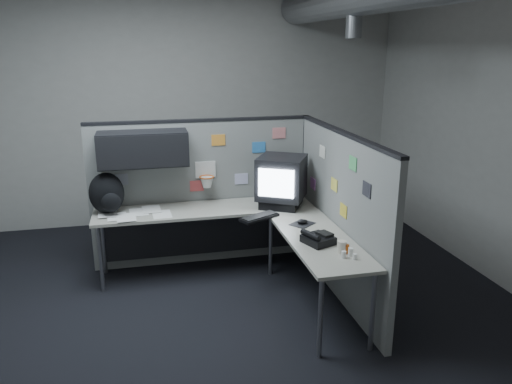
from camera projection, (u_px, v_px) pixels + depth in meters
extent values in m
cube|color=black|center=(232.00, 316.00, 4.58)|extent=(5.60, 5.60, 0.01)
cube|color=#9E9E99|center=(193.00, 105.00, 6.75)|extent=(5.60, 0.01, 3.20)
cube|color=#9E9E99|center=(392.00, 316.00, 1.51)|extent=(5.60, 0.01, 3.20)
cylinder|color=slate|center=(354.00, 22.00, 4.89)|extent=(0.16, 0.16, 0.30)
cube|color=slate|center=(203.00, 193.00, 5.55)|extent=(2.43, 0.06, 1.60)
cube|color=black|center=(200.00, 120.00, 5.32)|extent=(2.43, 0.07, 0.03)
cube|color=black|center=(304.00, 187.00, 5.81)|extent=(0.07, 0.07, 1.60)
cube|color=black|center=(143.00, 149.00, 5.07)|extent=(0.90, 0.35, 0.35)
cube|color=black|center=(143.00, 152.00, 4.90)|extent=(0.90, 0.02, 0.33)
cube|color=silver|center=(205.00, 170.00, 5.44)|extent=(0.22, 0.02, 0.18)
torus|color=#D85914|center=(207.00, 177.00, 5.37)|extent=(0.16, 0.16, 0.01)
cone|color=white|center=(207.00, 182.00, 5.39)|extent=(0.14, 0.14, 0.11)
cube|color=gray|center=(121.00, 180.00, 5.27)|extent=(0.15, 0.01, 0.12)
cube|color=orange|center=(218.00, 140.00, 5.39)|extent=(0.15, 0.01, 0.12)
cube|color=silver|center=(241.00, 179.00, 5.57)|extent=(0.15, 0.01, 0.12)
cube|color=#337FCC|center=(259.00, 147.00, 5.51)|extent=(0.15, 0.01, 0.12)
cube|color=#D87F7F|center=(279.00, 133.00, 5.52)|extent=(0.15, 0.01, 0.12)
cube|color=#CC4C4C|center=(197.00, 186.00, 5.48)|extent=(0.15, 0.01, 0.12)
cube|color=slate|center=(339.00, 217.00, 4.79)|extent=(0.06, 2.23, 1.60)
cube|color=black|center=(344.00, 133.00, 4.56)|extent=(0.07, 2.23, 0.03)
cube|color=silver|center=(322.00, 152.00, 5.04)|extent=(0.01, 0.15, 0.12)
cube|color=#E5D84C|center=(334.00, 185.00, 4.78)|extent=(0.01, 0.15, 0.12)
cube|color=#4CB266|center=(353.00, 163.00, 4.32)|extent=(0.01, 0.15, 0.12)
cube|color=#B266B2|center=(313.00, 183.00, 5.38)|extent=(0.01, 0.15, 0.12)
cube|color=#26262D|center=(367.00, 189.00, 4.08)|extent=(0.01, 0.15, 0.12)
cube|color=gold|center=(343.00, 211.00, 4.60)|extent=(0.01, 0.15, 0.12)
cube|color=#9C9A8D|center=(205.00, 210.00, 5.27)|extent=(2.30, 0.56, 0.03)
cube|color=#9C9A8D|center=(318.00, 239.00, 4.48)|extent=(0.56, 1.55, 0.03)
cube|color=black|center=(203.00, 230.00, 5.57)|extent=(2.18, 0.02, 0.55)
cylinder|color=gray|center=(101.00, 259.00, 4.94)|extent=(0.04, 0.04, 0.70)
cylinder|color=gray|center=(103.00, 243.00, 5.35)|extent=(0.04, 0.04, 0.70)
cylinder|color=gray|center=(270.00, 244.00, 5.31)|extent=(0.04, 0.04, 0.70)
cylinder|color=gray|center=(320.00, 318.00, 3.87)|extent=(0.04, 0.04, 0.70)
cylinder|color=gray|center=(373.00, 311.00, 3.97)|extent=(0.04, 0.04, 0.70)
cube|color=black|center=(281.00, 201.00, 5.35)|extent=(0.56, 0.58, 0.09)
cube|color=black|center=(282.00, 177.00, 5.27)|extent=(0.64, 0.64, 0.45)
cube|color=#D1E5F9|center=(276.00, 183.00, 5.04)|extent=(0.33, 0.19, 0.29)
cube|color=black|center=(259.00, 217.00, 4.95)|extent=(0.43, 0.32, 0.03)
cube|color=black|center=(259.00, 216.00, 4.94)|extent=(0.40, 0.29, 0.01)
cube|color=black|center=(302.00, 224.00, 4.80)|extent=(0.28, 0.27, 0.01)
ellipsoid|color=black|center=(302.00, 222.00, 4.79)|extent=(0.11, 0.08, 0.04)
cube|color=black|center=(318.00, 240.00, 4.33)|extent=(0.29, 0.31, 0.07)
cylinder|color=black|center=(311.00, 235.00, 4.28)|extent=(0.12, 0.22, 0.05)
cube|color=black|center=(325.00, 234.00, 4.34)|extent=(0.14, 0.16, 0.02)
cylinder|color=silver|center=(351.00, 252.00, 4.07)|extent=(0.05, 0.05, 0.07)
cylinder|color=silver|center=(344.00, 255.00, 4.03)|extent=(0.05, 0.05, 0.06)
cylinder|color=silver|center=(355.00, 257.00, 4.00)|extent=(0.04, 0.04, 0.05)
cylinder|color=#D85914|center=(347.00, 249.00, 4.12)|extent=(0.05, 0.05, 0.08)
cylinder|color=beige|center=(342.00, 247.00, 4.12)|extent=(0.10, 0.10, 0.10)
cube|color=white|center=(162.00, 214.00, 5.07)|extent=(0.20, 0.27, 0.00)
cube|color=white|center=(139.00, 212.00, 5.13)|extent=(0.20, 0.27, 0.00)
cube|color=white|center=(117.00, 217.00, 4.99)|extent=(0.20, 0.27, 0.00)
cube|color=white|center=(151.00, 209.00, 5.21)|extent=(0.20, 0.27, 0.00)
cube|color=white|center=(126.00, 217.00, 4.95)|extent=(0.20, 0.27, 0.00)
cube|color=white|center=(108.00, 213.00, 5.06)|extent=(0.20, 0.27, 0.00)
ellipsoid|color=black|center=(107.00, 193.00, 5.05)|extent=(0.36, 0.26, 0.43)
ellipsoid|color=black|center=(111.00, 202.00, 4.95)|extent=(0.20, 0.11, 0.19)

